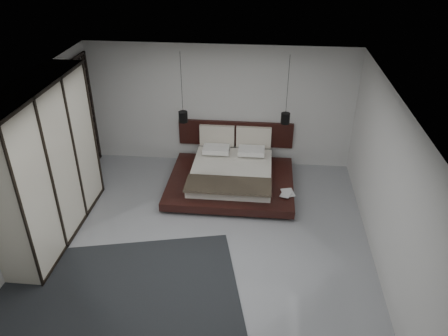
# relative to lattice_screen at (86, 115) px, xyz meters

# --- Properties ---
(floor) EXTENTS (6.00, 6.00, 0.00)m
(floor) POSITION_rel_lattice_screen_xyz_m (2.95, -2.45, -1.30)
(floor) COLOR gray
(floor) RESTS_ON ground
(ceiling) EXTENTS (6.00, 6.00, 0.00)m
(ceiling) POSITION_rel_lattice_screen_xyz_m (2.95, -2.45, 1.50)
(ceiling) COLOR white
(ceiling) RESTS_ON wall_back
(wall_back) EXTENTS (6.00, 0.00, 6.00)m
(wall_back) POSITION_rel_lattice_screen_xyz_m (2.95, 0.55, 0.10)
(wall_back) COLOR beige
(wall_back) RESTS_ON floor
(wall_front) EXTENTS (6.00, 0.00, 6.00)m
(wall_front) POSITION_rel_lattice_screen_xyz_m (2.95, -5.45, 0.10)
(wall_front) COLOR beige
(wall_front) RESTS_ON floor
(wall_left) EXTENTS (0.00, 6.00, 6.00)m
(wall_left) POSITION_rel_lattice_screen_xyz_m (-0.05, -2.45, 0.10)
(wall_left) COLOR beige
(wall_left) RESTS_ON floor
(wall_right) EXTENTS (0.00, 6.00, 6.00)m
(wall_right) POSITION_rel_lattice_screen_xyz_m (5.95, -2.45, 0.10)
(wall_right) COLOR beige
(wall_right) RESTS_ON floor
(lattice_screen) EXTENTS (0.05, 0.90, 2.60)m
(lattice_screen) POSITION_rel_lattice_screen_xyz_m (0.00, 0.00, 0.00)
(lattice_screen) COLOR black
(lattice_screen) RESTS_ON floor
(bed) EXTENTS (2.64, 2.34, 1.05)m
(bed) POSITION_rel_lattice_screen_xyz_m (3.31, -0.54, -1.02)
(bed) COLOR black
(bed) RESTS_ON floor
(book_lower) EXTENTS (0.31, 0.36, 0.03)m
(book_lower) POSITION_rel_lattice_screen_xyz_m (4.40, -1.17, -1.04)
(book_lower) COLOR #99724C
(book_lower) RESTS_ON bed
(book_upper) EXTENTS (0.27, 0.31, 0.02)m
(book_upper) POSITION_rel_lattice_screen_xyz_m (4.38, -1.20, -1.02)
(book_upper) COLOR #99724C
(book_upper) RESTS_ON book_lower
(pendant_left) EXTENTS (0.19, 0.19, 1.52)m
(pendant_left) POSITION_rel_lattice_screen_xyz_m (2.23, -0.13, 0.10)
(pendant_left) COLOR black
(pendant_left) RESTS_ON ceiling
(pendant_right) EXTENTS (0.19, 0.19, 1.46)m
(pendant_right) POSITION_rel_lattice_screen_xyz_m (4.40, -0.13, 0.16)
(pendant_right) COLOR black
(pendant_right) RESTS_ON ceiling
(wardrobe) EXTENTS (0.68, 2.89, 2.84)m
(wardrobe) POSITION_rel_lattice_screen_xyz_m (0.25, -2.45, 0.12)
(wardrobe) COLOR beige
(wardrobe) RESTS_ON floor
(rug) EXTENTS (4.54, 3.70, 0.02)m
(rug) POSITION_rel_lattice_screen_xyz_m (1.75, -4.15, -1.29)
(rug) COLOR black
(rug) RESTS_ON floor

